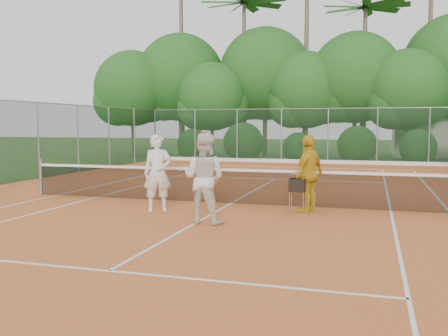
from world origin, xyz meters
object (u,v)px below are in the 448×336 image
(player_white, at_px, (158,173))
(player_center_grp, at_px, (204,178))
(player_yellow, at_px, (309,174))
(ball_hopper, at_px, (298,186))

(player_white, distance_m, player_center_grp, 1.96)
(player_yellow, xyz_separation_m, ball_hopper, (-0.24, -0.23, -0.28))
(ball_hopper, bearing_deg, player_center_grp, -134.94)
(player_white, xyz_separation_m, ball_hopper, (3.36, 0.64, -0.28))
(player_center_grp, bearing_deg, player_yellow, 44.71)
(player_white, bearing_deg, ball_hopper, -15.71)
(player_yellow, distance_m, ball_hopper, 0.43)
(ball_hopper, bearing_deg, player_white, -169.19)
(player_center_grp, bearing_deg, player_white, 144.77)
(player_white, xyz_separation_m, player_center_grp, (1.60, -1.13, 0.04))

